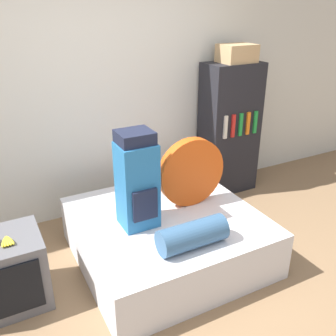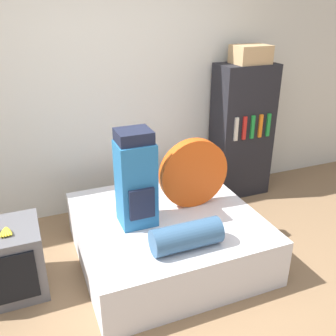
# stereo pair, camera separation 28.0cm
# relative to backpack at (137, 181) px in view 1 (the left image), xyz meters

# --- Properties ---
(ground_plane) EXTENTS (16.00, 16.00, 0.00)m
(ground_plane) POSITION_rel_backpack_xyz_m (0.05, -0.60, -0.82)
(ground_plane) COLOR #846647
(wall_back) EXTENTS (8.00, 0.05, 2.60)m
(wall_back) POSITION_rel_backpack_xyz_m (0.05, 1.14, 0.48)
(wall_back) COLOR silver
(wall_back) RESTS_ON ground_plane
(bed) EXTENTS (1.52, 1.49, 0.43)m
(bed) POSITION_rel_backpack_xyz_m (0.27, 0.00, -0.61)
(bed) COLOR silver
(bed) RESTS_ON ground_plane
(backpack) EXTENTS (0.29, 0.30, 0.81)m
(backpack) POSITION_rel_backpack_xyz_m (0.00, 0.00, 0.00)
(backpack) COLOR #23669E
(backpack) RESTS_ON bed
(tent_bag) EXTENTS (0.63, 0.09, 0.63)m
(tent_bag) POSITION_rel_backpack_xyz_m (0.56, 0.10, -0.08)
(tent_bag) COLOR #D14C14
(tent_bag) RESTS_ON bed
(sleeping_roll) EXTENTS (0.54, 0.21, 0.21)m
(sleeping_roll) POSITION_rel_backpack_xyz_m (0.23, -0.48, -0.29)
(sleeping_roll) COLOR #33567A
(sleeping_roll) RESTS_ON bed
(television) EXTENTS (0.62, 0.51, 0.56)m
(television) POSITION_rel_backpack_xyz_m (-1.09, 0.06, -0.54)
(television) COLOR #5B5B60
(television) RESTS_ON ground_plane
(banana_bunch) EXTENTS (0.11, 0.14, 0.03)m
(banana_bunch) POSITION_rel_backpack_xyz_m (-1.01, 0.00, -0.24)
(banana_bunch) COLOR yellow
(banana_bunch) RESTS_ON television
(bookshelf) EXTENTS (0.64, 0.41, 1.52)m
(bookshelf) POSITION_rel_backpack_xyz_m (1.55, 0.88, -0.06)
(bookshelf) COLOR black
(bookshelf) RESTS_ON ground_plane
(cardboard_box) EXTENTS (0.37, 0.30, 0.19)m
(cardboard_box) POSITION_rel_backpack_xyz_m (1.57, 0.86, 0.80)
(cardboard_box) COLOR tan
(cardboard_box) RESTS_ON bookshelf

